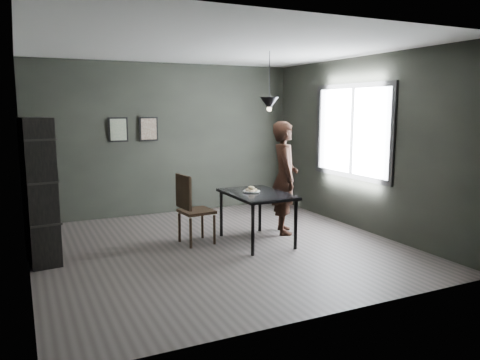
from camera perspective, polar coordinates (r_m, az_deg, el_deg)
name	(u,v)px	position (r m, az deg, el deg)	size (l,w,h in m)	color
ground	(220,247)	(6.81, -2.50, -8.18)	(5.00, 5.00, 0.00)	#332E2C
back_wall	(167,139)	(8.89, -8.90, 4.93)	(5.00, 0.10, 2.80)	black
ceiling	(218,47)	(6.56, -2.68, 15.91)	(5.00, 5.00, 0.02)	silver
window_assembly	(352,131)	(7.97, 13.50, 5.79)	(0.04, 1.96, 1.56)	white
cafe_table	(257,198)	(6.89, 2.06, -2.21)	(0.80, 1.20, 0.75)	black
white_plate	(251,192)	(6.92, 1.41, -1.45)	(0.23, 0.23, 0.01)	silver
donut_pile	(251,190)	(6.91, 1.41, -1.17)	(0.18, 0.18, 0.08)	beige
woman	(284,178)	(7.43, 5.44, 0.28)	(0.65, 0.43, 1.78)	black
wood_chair	(191,205)	(6.86, -6.03, -3.02)	(0.49, 0.49, 1.04)	black
shelf_unit	(40,192)	(6.45, -23.24, -1.32)	(0.35, 0.62, 1.87)	black
pendant_lamp	(269,103)	(6.97, 3.58, 9.31)	(0.28, 0.28, 0.86)	black
framed_print_left	(118,130)	(8.63, -14.63, 5.97)	(0.34, 0.04, 0.44)	black
framed_print_right	(149,129)	(8.75, -11.07, 6.12)	(0.34, 0.04, 0.44)	black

